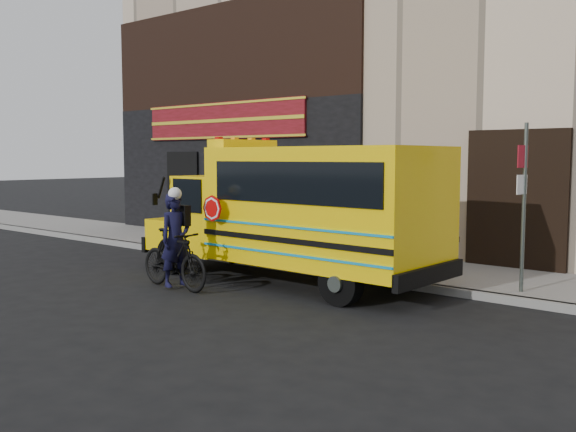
# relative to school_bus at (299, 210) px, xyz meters

# --- Properties ---
(ground) EXTENTS (120.00, 120.00, 0.00)m
(ground) POSITION_rel_school_bus_xyz_m (-1.07, -1.60, -1.51)
(ground) COLOR black
(ground) RESTS_ON ground
(curb) EXTENTS (40.00, 0.20, 0.15)m
(curb) POSITION_rel_school_bus_xyz_m (-1.07, 1.00, -1.43)
(curb) COLOR gray
(curb) RESTS_ON ground
(sidewalk) EXTENTS (40.00, 3.00, 0.15)m
(sidewalk) POSITION_rel_school_bus_xyz_m (-1.07, 2.50, -1.43)
(sidewalk) COLOR slate
(sidewalk) RESTS_ON ground
(building) EXTENTS (20.00, 10.70, 12.00)m
(building) POSITION_rel_school_bus_xyz_m (-1.12, 8.86, 4.62)
(building) COLOR beige
(building) RESTS_ON sidewalk
(school_bus) EXTENTS (6.96, 2.47, 2.92)m
(school_bus) POSITION_rel_school_bus_xyz_m (0.00, 0.00, 0.00)
(school_bus) COLOR black
(school_bus) RESTS_ON ground
(sign_pole) EXTENTS (0.10, 0.27, 3.16)m
(sign_pole) POSITION_rel_school_bus_xyz_m (3.96, 1.43, 0.23)
(sign_pole) COLOR #48504B
(sign_pole) RESTS_ON ground
(bicycle) EXTENTS (1.96, 0.65, 1.16)m
(bicycle) POSITION_rel_school_bus_xyz_m (-1.57, -1.91, -0.93)
(bicycle) COLOR black
(bicycle) RESTS_ON ground
(cyclist) EXTENTS (0.51, 0.71, 1.82)m
(cyclist) POSITION_rel_school_bus_xyz_m (-1.56, -1.87, -0.60)
(cyclist) COLOR black
(cyclist) RESTS_ON ground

